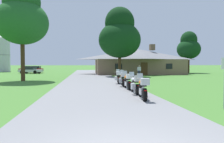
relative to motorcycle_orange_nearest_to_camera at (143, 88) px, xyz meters
The scene contains 15 objects.
ground_plane 13.74m from the motorcycle_orange_nearest_to_camera, 98.88° to the left, with size 500.00×500.00×0.00m, color #42752D.
asphalt_driveway 11.77m from the motorcycle_orange_nearest_to_camera, 100.39° to the left, with size 6.40×80.00×0.06m, color slate.
motorcycle_orange_nearest_to_camera is the anchor object (origin of this frame).
motorcycle_white_second_in_row 2.05m from the motorcycle_orange_nearest_to_camera, 86.53° to the left, with size 0.72×2.08×1.30m.
motorcycle_orange_third_in_row 4.35m from the motorcycle_orange_nearest_to_camera, 88.86° to the left, with size 0.66×2.08×1.30m.
motorcycle_orange_fourth_in_row 6.43m from the motorcycle_orange_nearest_to_camera, 88.80° to the left, with size 0.81×2.08×1.30m.
motorcycle_yellow_farthest_in_row 8.83m from the motorcycle_orange_nearest_to_camera, 89.10° to the left, with size 0.85×2.08×1.30m.
stone_lodge 28.29m from the motorcycle_orange_nearest_to_camera, 76.25° to the left, with size 16.21×9.29×5.51m.
bystander_white_shirt_near_lodge 20.47m from the motorcycle_orange_nearest_to_camera, 75.88° to the left, with size 0.55×0.27×1.69m.
tree_left_near 17.89m from the motorcycle_orange_nearest_to_camera, 125.63° to the left, with size 5.63×5.63×10.74m.
tree_by_lodge_front 21.01m from the motorcycle_orange_nearest_to_camera, 84.01° to the left, with size 6.20×6.20×10.21m.
tree_right_of_lodge 35.31m from the motorcycle_orange_nearest_to_camera, 59.02° to the left, with size 4.70×4.70×8.49m.
metal_silo_distant 47.85m from the motorcycle_orange_nearest_to_camera, 118.10° to the left, with size 3.56×3.56×8.80m.
parked_red_suv_far_left 37.98m from the motorcycle_orange_nearest_to_camera, 111.87° to the left, with size 4.67×2.04×1.40m.
parked_silver_sedan_far_left 34.04m from the motorcycle_orange_nearest_to_camera, 113.13° to the left, with size 4.51×2.73×1.20m.
Camera 1 is at (-0.80, -3.95, 1.89)m, focal length 33.52 mm.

